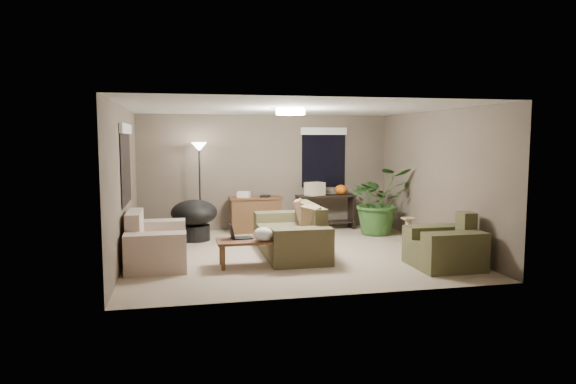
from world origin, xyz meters
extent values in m
plane|color=tan|center=(0.00, 0.00, 0.00)|extent=(5.50, 5.50, 0.00)
plane|color=white|center=(0.00, 0.00, 2.50)|extent=(5.50, 5.50, 0.00)
plane|color=brown|center=(0.00, 2.50, 1.25)|extent=(5.50, 0.00, 5.50)
plane|color=brown|center=(0.00, -2.50, 1.25)|extent=(5.50, 0.00, 5.50)
plane|color=brown|center=(-2.75, 0.00, 1.25)|extent=(0.00, 5.00, 5.00)
plane|color=brown|center=(2.75, 0.00, 1.25)|extent=(0.00, 5.00, 5.00)
cube|color=brown|center=(-0.01, -0.01, 0.21)|extent=(0.95, 1.48, 0.42)
cube|color=brown|center=(0.35, -0.01, 0.64)|extent=(0.22, 1.48, 0.43)
cube|color=#4B462D|center=(-0.01, -0.93, 0.30)|extent=(0.95, 0.36, 0.60)
cube|color=brown|center=(-0.01, 0.91, 0.30)|extent=(0.95, 0.36, 0.60)
cube|color=#8C7251|center=(0.29, -0.46, 0.65)|extent=(0.37, 0.50, 0.47)
cube|color=#8C7251|center=(0.29, 0.44, 0.65)|extent=(0.35, 0.50, 0.47)
cube|color=beige|center=(-2.24, -0.29, 0.21)|extent=(0.90, 0.88, 0.42)
cube|color=beige|center=(-2.58, -0.29, 0.64)|extent=(0.22, 0.88, 0.43)
cube|color=beige|center=(-2.24, -0.91, 0.30)|extent=(0.90, 0.36, 0.60)
cube|color=#BFB4A3|center=(-2.24, 0.33, 0.30)|extent=(0.90, 0.36, 0.60)
cube|color=brown|center=(2.12, -1.46, 0.21)|extent=(0.95, 0.28, 0.42)
cube|color=#4D4D2E|center=(2.49, -1.46, 0.64)|extent=(0.22, 0.28, 0.43)
cube|color=brown|center=(2.12, -1.78, 0.30)|extent=(0.95, 0.36, 0.60)
cube|color=#4D4C2E|center=(2.12, -1.14, 0.30)|extent=(0.95, 0.36, 0.60)
cube|color=brown|center=(-0.83, -0.76, 0.40)|extent=(1.00, 0.55, 0.04)
cylinder|color=brown|center=(-1.25, -0.96, 0.19)|extent=(0.06, 0.06, 0.38)
cylinder|color=brown|center=(-0.41, -0.96, 0.19)|extent=(0.06, 0.06, 0.38)
cylinder|color=brown|center=(-1.25, -0.56, 0.19)|extent=(0.06, 0.06, 0.38)
cylinder|color=brown|center=(-0.41, -0.56, 0.19)|extent=(0.06, 0.06, 0.38)
cube|color=black|center=(-0.93, -0.66, 0.43)|extent=(0.35, 0.25, 0.02)
cube|color=black|center=(-1.09, -0.66, 0.55)|extent=(0.09, 0.24, 0.22)
ellipsoid|color=white|center=(-0.63, -0.91, 0.53)|extent=(0.33, 0.30, 0.21)
cube|color=brown|center=(-0.30, 2.14, 0.35)|extent=(1.05, 0.45, 0.71)
cube|color=brown|center=(-0.30, 2.14, 0.73)|extent=(1.10, 0.50, 0.04)
cube|color=silver|center=(-0.55, 2.14, 0.81)|extent=(0.30, 0.28, 0.12)
cube|color=black|center=(-0.10, 2.09, 0.77)|extent=(0.26, 0.28, 0.04)
cube|color=black|center=(1.27, 2.19, 0.73)|extent=(1.30, 0.40, 0.04)
cube|color=black|center=(0.67, 2.19, 0.35)|extent=(0.05, 0.38, 0.71)
cube|color=black|center=(1.87, 2.19, 0.35)|extent=(0.05, 0.38, 0.71)
cube|color=black|center=(1.27, 2.19, 0.15)|extent=(1.25, 0.36, 0.03)
ellipsoid|color=orange|center=(1.62, 2.19, 0.86)|extent=(0.33, 0.33, 0.22)
cube|color=beige|center=(1.02, 2.19, 0.89)|extent=(0.46, 0.42, 0.29)
cylinder|color=black|center=(-1.60, 1.49, 0.15)|extent=(0.60, 0.60, 0.30)
ellipsoid|color=black|center=(-1.60, 1.49, 0.55)|extent=(1.06, 1.06, 0.50)
cylinder|color=black|center=(-1.46, 2.06, 0.01)|extent=(0.28, 0.28, 0.02)
cylinder|color=black|center=(-1.46, 2.06, 0.90)|extent=(0.04, 0.04, 1.78)
cone|color=white|center=(-1.46, 2.06, 1.82)|extent=(0.32, 0.32, 0.18)
cylinder|color=white|center=(0.00, 0.00, 2.44)|extent=(0.50, 0.50, 0.10)
imported|color=#2D5923|center=(2.17, 1.36, 0.55)|extent=(1.26, 1.40, 1.10)
cube|color=tan|center=(2.34, 0.29, 0.01)|extent=(0.32, 0.32, 0.03)
cylinder|color=tan|center=(2.34, 0.29, 0.25)|extent=(0.12, 0.12, 0.44)
cube|color=tan|center=(2.34, 0.29, 0.48)|extent=(0.22, 0.22, 0.03)
cube|color=black|center=(-2.73, 0.30, 1.55)|extent=(0.01, 1.50, 1.30)
cube|color=white|center=(-2.71, 0.30, 2.15)|extent=(0.05, 1.56, 0.16)
cube|color=black|center=(1.30, 2.48, 1.55)|extent=(1.00, 0.01, 1.30)
cube|color=white|center=(1.30, 2.46, 2.15)|extent=(1.06, 0.05, 0.16)
camera|label=1|loc=(-1.87, -8.59, 1.99)|focal=32.00mm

